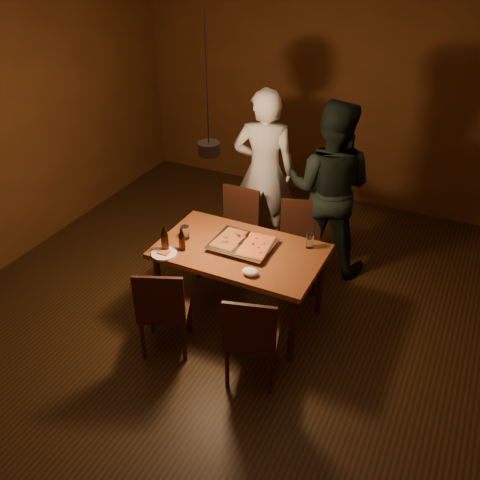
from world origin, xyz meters
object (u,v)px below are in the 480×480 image
at_px(plate_slice, 164,253).
at_px(pendant_lamp, 209,147).
at_px(beer_bottle_b, 182,239).
at_px(dining_table, 240,256).
at_px(chair_near_right, 251,332).
at_px(pizza_tray, 242,245).
at_px(beer_bottle_a, 165,239).
at_px(chair_far_left, 237,222).
at_px(chair_near_left, 163,304).
at_px(diner_dark, 329,189).
at_px(chair_far_right, 300,236).
at_px(diner_white, 264,171).

height_order(plate_slice, pendant_lamp, pendant_lamp).
distance_m(beer_bottle_b, pendant_lamp, 0.94).
height_order(dining_table, pendant_lamp, pendant_lamp).
distance_m(chair_near_right, pizza_tray, 0.94).
bearing_deg(plate_slice, dining_table, 32.68).
distance_m(dining_table, beer_bottle_a, 0.70).
height_order(pizza_tray, beer_bottle_b, beer_bottle_b).
bearing_deg(plate_slice, chair_far_left, 81.74).
distance_m(chair_far_left, chair_near_left, 1.53).
relative_size(plate_slice, pendant_lamp, 0.21).
distance_m(beer_bottle_a, diner_dark, 1.82).
xyz_separation_m(chair_near_left, pendant_lamp, (0.16, 0.59, 1.22)).
distance_m(chair_far_left, beer_bottle_b, 1.06).
relative_size(dining_table, beer_bottle_a, 5.80).
xyz_separation_m(dining_table, chair_far_right, (0.30, 0.79, -0.14)).
distance_m(chair_far_left, beer_bottle_a, 1.15).
bearing_deg(diner_white, chair_far_right, 123.14).
relative_size(chair_far_left, beer_bottle_b, 2.19).
distance_m(chair_far_right, pizza_tray, 0.84).
height_order(chair_far_left, beer_bottle_b, beer_bottle_b).
height_order(diner_white, diner_dark, diner_dark).
distance_m(beer_bottle_b, diner_white, 1.53).
xyz_separation_m(chair_far_right, diner_white, (-0.63, 0.50, 0.39)).
distance_m(chair_near_left, beer_bottle_a, 0.61).
bearing_deg(chair_far_right, pendant_lamp, 45.25).
height_order(chair_near_right, diner_white, diner_white).
distance_m(plate_slice, diner_white, 1.68).
relative_size(pizza_tray, beer_bottle_b, 2.48).
xyz_separation_m(beer_bottle_a, plate_slice, (0.02, -0.06, -0.12)).
height_order(chair_near_right, diner_dark, diner_dark).
xyz_separation_m(pizza_tray, pendant_lamp, (-0.20, -0.20, 0.99)).
height_order(chair_far_right, diner_white, diner_white).
relative_size(dining_table, chair_near_left, 2.73).
xyz_separation_m(chair_far_left, pendant_lamp, (0.21, -0.93, 1.22)).
distance_m(chair_far_left, diner_dark, 1.03).
height_order(chair_near_left, plate_slice, chair_near_left).
bearing_deg(chair_near_left, chair_far_right, 44.39).
bearing_deg(beer_bottle_a, diner_white, 80.68).
distance_m(chair_near_left, diner_dark, 2.14).
bearing_deg(diner_white, beer_bottle_a, 62.32).
xyz_separation_m(pizza_tray, diner_white, (-0.34, 1.25, 0.15)).
bearing_deg(chair_far_left, dining_table, 118.06).
bearing_deg(beer_bottle_b, plate_slice, -129.49).
xyz_separation_m(chair_near_right, beer_bottle_a, (-1.06, 0.43, 0.34)).
bearing_deg(chair_near_left, chair_near_right, -21.81).
bearing_deg(pizza_tray, pendant_lamp, -136.19).
relative_size(chair_far_left, chair_near_right, 0.93).
distance_m(chair_near_left, chair_near_right, 0.82).
bearing_deg(pizza_tray, dining_table, -100.14).
height_order(chair_far_left, pendant_lamp, pendant_lamp).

